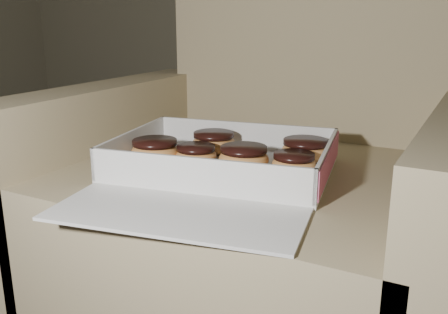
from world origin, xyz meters
TOP-DOWN VIEW (x-y plane):
  - armchair at (-0.13, 1.09)m, footprint 0.84×0.71m
  - bakery_box at (-0.15, 0.93)m, footprint 0.45×0.50m
  - donut_a at (-0.03, 0.99)m, footprint 0.08×0.08m
  - donut_b at (-0.22, 1.05)m, footprint 0.09×0.09m
  - donut_c at (-0.12, 0.97)m, footprint 0.09×0.09m
  - donut_d at (-0.29, 0.94)m, footprint 0.09×0.09m
  - donut_e at (-0.21, 0.96)m, footprint 0.08×0.08m
  - donut_f at (-0.04, 1.07)m, footprint 0.09×0.09m
  - crumb_a at (-0.24, 0.93)m, footprint 0.01×0.01m
  - crumb_b at (-0.02, 0.89)m, footprint 0.01×0.01m
  - crumb_c at (-0.03, 0.98)m, footprint 0.01×0.01m

SIDE VIEW (x-z plane):
  - armchair at x=-0.13m, z-range -0.16..0.72m
  - crumb_a at x=-0.24m, z-range 0.40..0.41m
  - crumb_b at x=-0.02m, z-range 0.40..0.41m
  - crumb_c at x=-0.03m, z-range 0.40..0.41m
  - bakery_box at x=-0.15m, z-range 0.37..0.44m
  - donut_e at x=-0.21m, z-range 0.40..0.44m
  - donut_a at x=-0.03m, z-range 0.40..0.44m
  - donut_b at x=-0.22m, z-range 0.40..0.45m
  - donut_d at x=-0.29m, z-range 0.40..0.45m
  - donut_c at x=-0.12m, z-range 0.40..0.45m
  - donut_f at x=-0.04m, z-range 0.40..0.45m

